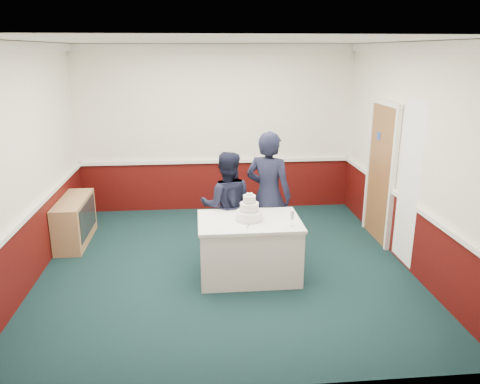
{
  "coord_description": "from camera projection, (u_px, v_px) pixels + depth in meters",
  "views": [
    {
      "loc": [
        -0.35,
        -5.96,
        2.89
      ],
      "look_at": [
        0.19,
        -0.1,
        1.1
      ],
      "focal_mm": 35.0,
      "sensor_mm": 36.0,
      "label": 1
    }
  ],
  "objects": [
    {
      "name": "ground",
      "position": [
        226.0,
        265.0,
        6.55
      ],
      "size": [
        5.0,
        5.0,
        0.0
      ],
      "primitive_type": "plane",
      "color": "#122C2C",
      "rests_on": "ground"
    },
    {
      "name": "room_shell",
      "position": [
        227.0,
        119.0,
        6.56
      ],
      "size": [
        5.0,
        5.0,
        3.0
      ],
      "color": "white",
      "rests_on": "ground"
    },
    {
      "name": "sideboard",
      "position": [
        75.0,
        221.0,
        7.25
      ],
      "size": [
        0.41,
        1.2,
        0.7
      ],
      "color": "tan",
      "rests_on": "ground"
    },
    {
      "name": "cake_table",
      "position": [
        249.0,
        248.0,
        6.14
      ],
      "size": [
        1.32,
        0.92,
        0.79
      ],
      "color": "white",
      "rests_on": "ground"
    },
    {
      "name": "wedding_cake",
      "position": [
        249.0,
        212.0,
        6.0
      ],
      "size": [
        0.35,
        0.35,
        0.36
      ],
      "color": "white",
      "rests_on": "cake_table"
    },
    {
      "name": "cake_knife",
      "position": [
        249.0,
        225.0,
        5.84
      ],
      "size": [
        0.08,
        0.21,
        0.0
      ],
      "primitive_type": "cube",
      "rotation": [
        0.0,
        0.0,
        -0.33
      ],
      "color": "silver",
      "rests_on": "cake_table"
    },
    {
      "name": "champagne_flute",
      "position": [
        292.0,
        216.0,
        5.77
      ],
      "size": [
        0.05,
        0.05,
        0.21
      ],
      "color": "silver",
      "rests_on": "cake_table"
    },
    {
      "name": "person_man",
      "position": [
        227.0,
        206.0,
        6.62
      ],
      "size": [
        0.8,
        0.65,
        1.56
      ],
      "primitive_type": "imported",
      "rotation": [
        0.0,
        0.0,
        3.06
      ],
      "color": "black",
      "rests_on": "ground"
    },
    {
      "name": "person_woman",
      "position": [
        268.0,
        195.0,
        6.62
      ],
      "size": [
        0.8,
        0.71,
        1.84
      ],
      "primitive_type": "imported",
      "rotation": [
        0.0,
        0.0,
        2.64
      ],
      "color": "black",
      "rests_on": "ground"
    }
  ]
}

